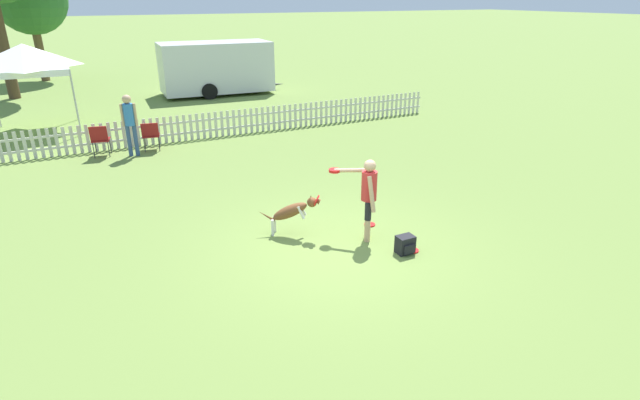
# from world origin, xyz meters

# --- Properties ---
(ground_plane) EXTENTS (240.00, 240.00, 0.00)m
(ground_plane) POSITION_xyz_m (0.00, 0.00, 0.00)
(ground_plane) COLOR olive
(handler_person) EXTENTS (0.71, 0.97, 1.54)m
(handler_person) POSITION_xyz_m (0.59, 0.12, 0.95)
(handler_person) COLOR tan
(handler_person) RESTS_ON ground_plane
(leaping_dog) EXTENTS (1.06, 0.77, 0.83)m
(leaping_dog) POSITION_xyz_m (-0.55, 0.87, 0.50)
(leaping_dog) COLOR brown
(leaping_dog) RESTS_ON ground_plane
(frisbee_near_handler) EXTENTS (0.22, 0.22, 0.02)m
(frisbee_near_handler) POSITION_xyz_m (1.08, -0.69, 0.01)
(frisbee_near_handler) COLOR red
(frisbee_near_handler) RESTS_ON ground_plane
(frisbee_near_dog) EXTENTS (0.22, 0.22, 0.02)m
(frisbee_near_dog) POSITION_xyz_m (0.97, 0.58, 0.01)
(frisbee_near_dog) COLOR red
(frisbee_near_dog) RESTS_ON ground_plane
(backpack_on_grass) EXTENTS (0.31, 0.27, 0.32)m
(backpack_on_grass) POSITION_xyz_m (0.92, -0.68, 0.16)
(backpack_on_grass) COLOR black
(backpack_on_grass) RESTS_ON ground_plane
(picket_fence) EXTENTS (16.20, 0.04, 0.81)m
(picket_fence) POSITION_xyz_m (0.00, 8.44, 0.41)
(picket_fence) COLOR beige
(picket_fence) RESTS_ON ground_plane
(folding_chair_blue_left) EXTENTS (0.55, 0.57, 0.90)m
(folding_chair_blue_left) POSITION_xyz_m (-3.36, 7.81, 0.54)
(folding_chair_blue_left) COLOR #333338
(folding_chair_blue_left) RESTS_ON ground_plane
(folding_chair_center) EXTENTS (0.56, 0.57, 0.85)m
(folding_chair_center) POSITION_xyz_m (-2.00, 7.78, 0.51)
(folding_chair_center) COLOR #333338
(folding_chair_center) RESTS_ON ground_plane
(canopy_tent_main) EXTENTS (2.47, 2.47, 2.80)m
(canopy_tent_main) POSITION_xyz_m (-4.99, 11.83, 2.35)
(canopy_tent_main) COLOR #B2B2B2
(canopy_tent_main) RESTS_ON ground_plane
(spectator_standing) EXTENTS (0.41, 0.27, 1.72)m
(spectator_standing) POSITION_xyz_m (-2.54, 7.50, 1.05)
(spectator_standing) COLOR #334C7A
(spectator_standing) RESTS_ON ground_plane
(equipment_trailer) EXTENTS (5.68, 2.45, 2.29)m
(equipment_trailer) POSITION_xyz_m (2.22, 15.74, 1.21)
(equipment_trailer) COLOR silver
(equipment_trailer) RESTS_ON ground_plane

